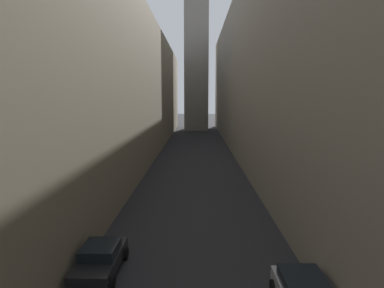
# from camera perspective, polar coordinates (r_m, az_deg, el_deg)

# --- Properties ---
(ground_plane) EXTENTS (264.00, 264.00, 0.00)m
(ground_plane) POSITION_cam_1_polar(r_m,az_deg,el_deg) (44.61, 0.56, -3.06)
(ground_plane) COLOR #232326
(building_block_left) EXTENTS (14.33, 108.00, 19.09)m
(building_block_left) POSITION_cam_1_polar(r_m,az_deg,el_deg) (47.60, -15.03, 8.91)
(building_block_left) COLOR gray
(building_block_left) RESTS_ON ground
(building_block_right) EXTENTS (10.63, 108.00, 23.04)m
(building_block_right) POSITION_cam_1_polar(r_m,az_deg,el_deg) (47.12, 14.13, 11.36)
(building_block_right) COLOR gray
(building_block_right) RESTS_ON ground
(clock_tower) EXTENTS (6.67, 6.67, 61.35)m
(clock_tower) POSITION_cam_1_polar(r_m,az_deg,el_deg) (91.81, 0.75, 22.57)
(clock_tower) COLOR gray
(clock_tower) RESTS_ON ground
(parked_car_left_third) EXTENTS (1.99, 4.34, 1.46)m
(parked_car_left_third) POSITION_cam_1_polar(r_m,az_deg,el_deg) (17.74, -15.07, -18.05)
(parked_car_left_third) COLOR black
(parked_car_left_third) RESTS_ON ground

